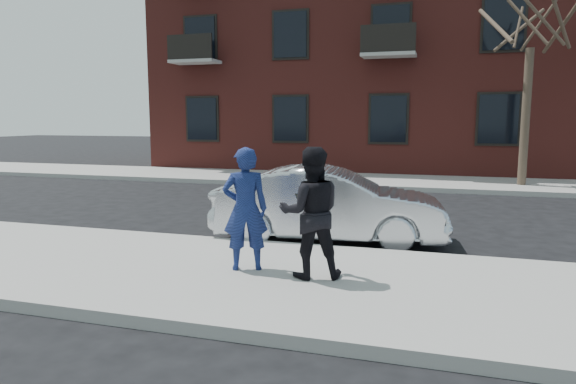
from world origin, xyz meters
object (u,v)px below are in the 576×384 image
(street_tree, at_px, (533,8))
(man_peacoat, at_px, (311,213))
(man_hoodie, at_px, (245,209))
(silver_sedan, at_px, (329,205))

(street_tree, height_order, man_peacoat, street_tree)
(man_hoodie, distance_m, man_peacoat, 0.95)
(street_tree, xyz_separation_m, silver_sedan, (-4.35, -8.56, -4.84))
(man_hoodie, bearing_deg, silver_sedan, -127.61)
(silver_sedan, bearing_deg, man_hoodie, 159.06)
(street_tree, bearing_deg, man_peacoat, -109.96)
(street_tree, distance_m, man_hoodie, 12.95)
(man_peacoat, bearing_deg, street_tree, -129.45)
(street_tree, relative_size, man_hoodie, 4.01)
(man_hoodie, relative_size, man_peacoat, 0.99)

